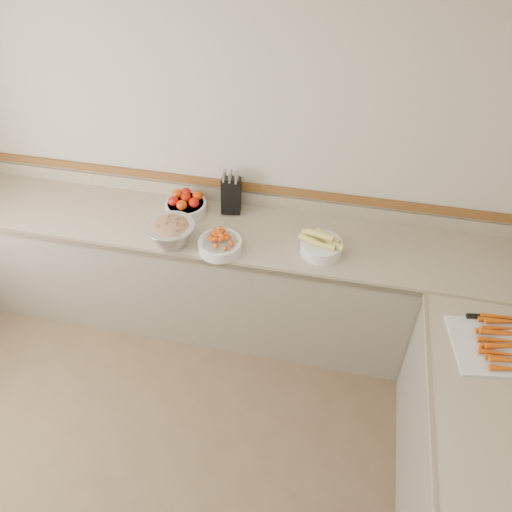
% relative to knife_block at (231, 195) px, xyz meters
% --- Properties ---
extents(back_wall, '(4.00, 0.00, 4.00)m').
position_rel_knife_block_xyz_m(back_wall, '(-0.06, 0.10, 0.27)').
color(back_wall, '#B3AA94').
rests_on(back_wall, ground_plane).
extents(counter_back, '(4.00, 0.65, 1.08)m').
position_rel_knife_block_xyz_m(counter_back, '(-0.06, -0.22, -0.58)').
color(counter_back, gray).
rests_on(counter_back, ground_plane).
extents(knife_block, '(0.15, 0.18, 0.32)m').
position_rel_knife_block_xyz_m(knife_block, '(0.00, 0.00, 0.00)').
color(knife_block, black).
rests_on(knife_block, counter_back).
extents(tomato_bowl, '(0.29, 0.29, 0.14)m').
position_rel_knife_block_xyz_m(tomato_bowl, '(-0.30, -0.09, -0.07)').
color(tomato_bowl, silver).
rests_on(tomato_bowl, counter_back).
extents(cherry_tomato_bowl, '(0.28, 0.28, 0.16)m').
position_rel_knife_block_xyz_m(cherry_tomato_bowl, '(0.03, -0.43, -0.08)').
color(cherry_tomato_bowl, silver).
rests_on(cherry_tomato_bowl, counter_back).
extents(corn_bowl, '(0.29, 0.27, 0.16)m').
position_rel_knife_block_xyz_m(corn_bowl, '(0.66, -0.32, -0.07)').
color(corn_bowl, silver).
rests_on(corn_bowl, counter_back).
extents(rhubarb_bowl, '(0.31, 0.31, 0.18)m').
position_rel_knife_block_xyz_m(rhubarb_bowl, '(-0.29, -0.43, -0.04)').
color(rhubarb_bowl, '#B2B2BA').
rests_on(rhubarb_bowl, counter_back).
extents(cutting_board, '(0.55, 0.46, 0.07)m').
position_rel_knife_block_xyz_m(cutting_board, '(1.67, -0.86, -0.11)').
color(cutting_board, silver).
rests_on(cutting_board, counter_right).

